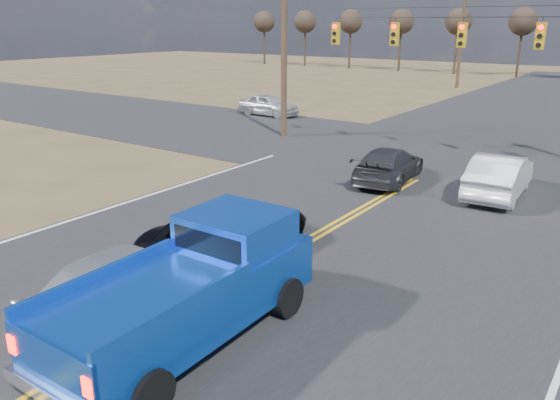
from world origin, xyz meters
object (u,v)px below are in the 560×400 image
Objects in this scene: silver_suv at (131,281)px; black_suv at (230,229)px; dgrey_car_queue at (389,165)px; pickup_truck at (193,288)px; white_car_queue at (499,175)px; cross_car_west at (268,105)px.

silver_suv reaches higher than black_suv.
dgrey_car_queue is (0.41, 8.82, -0.05)m from black_suv.
pickup_truck is 1.66m from silver_suv.
pickup_truck reaches higher than white_car_queue.
silver_suv is 1.00× the size of white_car_queue.
cross_car_west is (-16.90, 9.21, -0.04)m from white_car_queue.
silver_suv is at bearing 82.88° from dgrey_car_queue.
white_car_queue is at bearing 179.97° from dgrey_car_queue.
pickup_truck reaches higher than dgrey_car_queue.
silver_suv is at bearing -176.22° from pickup_truck.
pickup_truck is 1.40× the size of cross_car_west.
pickup_truck reaches higher than cross_car_west.
silver_suv is 0.91× the size of black_suv.
white_car_queue is at bearing -116.41° from black_suv.
silver_suv is 13.46m from white_car_queue.
silver_suv reaches higher than cross_car_west.
cross_car_west is at bearing -43.91° from dgrey_car_queue.
silver_suv is 1.10× the size of cross_car_west.
dgrey_car_queue is (-3.93, -0.49, -0.11)m from white_car_queue.
pickup_truck is at bearing 119.25° from black_suv.
silver_suv is 1.03× the size of dgrey_car_queue.
silver_suv is at bearing 95.09° from black_suv.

